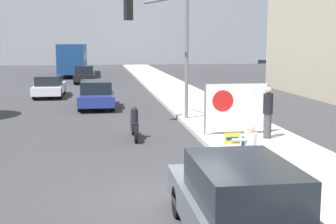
% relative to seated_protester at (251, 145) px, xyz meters
% --- Properties ---
extents(ground_plane, '(160.00, 160.00, 0.00)m').
position_rel_seated_protester_xyz_m(ground_plane, '(-2.24, -1.82, -0.82)').
color(ground_plane, '#38383A').
extents(sidewalk_curb, '(3.59, 90.00, 0.18)m').
position_rel_seated_protester_xyz_m(sidewalk_curb, '(1.36, 13.18, -0.73)').
color(sidewalk_curb, beige).
rests_on(sidewalk_curb, ground_plane).
extents(seated_protester, '(0.95, 0.77, 1.20)m').
position_rel_seated_protester_xyz_m(seated_protester, '(0.00, 0.00, 0.00)').
color(seated_protester, '#474C56').
rests_on(seated_protester, sidewalk_curb).
extents(jogger_on_sidewalk, '(0.34, 0.34, 1.82)m').
position_rel_seated_protester_xyz_m(jogger_on_sidewalk, '(1.87, 3.79, 0.29)').
color(jogger_on_sidewalk, '#424247').
rests_on(jogger_on_sidewalk, sidewalk_curb).
extents(protest_banner, '(2.43, 0.06, 1.86)m').
position_rel_seated_protester_xyz_m(protest_banner, '(0.98, 4.68, 0.35)').
color(protest_banner, slate).
rests_on(protest_banner, sidewalk_curb).
extents(traffic_light_pole, '(2.86, 2.62, 5.39)m').
position_rel_seated_protester_xyz_m(traffic_light_pole, '(-1.16, 8.19, 3.00)').
color(traffic_light_pole, slate).
rests_on(traffic_light_pole, sidewalk_curb).
extents(parked_car_curbside, '(1.83, 4.77, 1.54)m').
position_rel_seated_protester_xyz_m(parked_car_curbside, '(-1.59, -4.25, -0.05)').
color(parked_car_curbside, '#565B60').
rests_on(parked_car_curbside, ground_plane).
extents(car_on_road_nearest, '(1.87, 4.48, 1.48)m').
position_rel_seated_protester_xyz_m(car_on_road_nearest, '(-4.15, 13.68, -0.08)').
color(car_on_road_nearest, navy).
rests_on(car_on_road_nearest, ground_plane).
extents(car_on_road_midblock, '(1.80, 4.78, 1.40)m').
position_rel_seated_protester_xyz_m(car_on_road_midblock, '(-7.21, 19.44, -0.11)').
color(car_on_road_midblock, silver).
rests_on(car_on_road_midblock, ground_plane).
extents(car_on_road_distant, '(1.76, 4.49, 1.53)m').
position_rel_seated_protester_xyz_m(car_on_road_distant, '(-5.24, 29.53, -0.06)').
color(car_on_road_distant, black).
rests_on(car_on_road_distant, ground_plane).
extents(city_bus_on_road, '(2.55, 12.43, 3.32)m').
position_rel_seated_protester_xyz_m(city_bus_on_road, '(-6.70, 39.52, 1.09)').
color(city_bus_on_road, navy).
rests_on(city_bus_on_road, ground_plane).
extents(motorcycle_on_road, '(0.28, 2.09, 1.20)m').
position_rel_seated_protester_xyz_m(motorcycle_on_road, '(-2.72, 5.21, -0.29)').
color(motorcycle_on_road, black).
rests_on(motorcycle_on_road, ground_plane).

